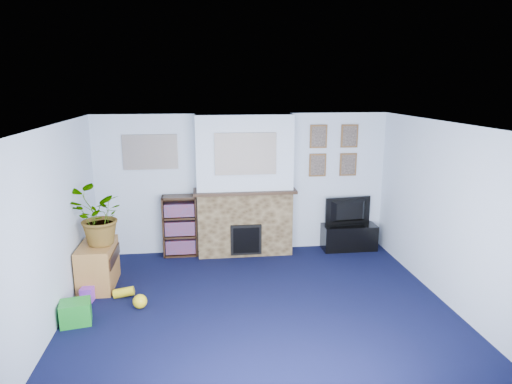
{
  "coord_description": "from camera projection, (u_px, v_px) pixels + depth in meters",
  "views": [
    {
      "loc": [
        -0.72,
        -5.42,
        2.88
      ],
      "look_at": [
        0.07,
        1.03,
        1.33
      ],
      "focal_mm": 32.0,
      "sensor_mm": 36.0,
      "label": 1
    }
  ],
  "objects": [
    {
      "name": "wall_right",
      "position": [
        448.0,
        215.0,
        6.0
      ],
      "size": [
        0.04,
        4.5,
        2.4
      ],
      "primitive_type": "cube",
      "color": "silver",
      "rests_on": "ground"
    },
    {
      "name": "wall_left",
      "position": [
        52.0,
        229.0,
        5.41
      ],
      "size": [
        0.04,
        4.5,
        2.4
      ],
      "primitive_type": "cube",
      "color": "silver",
      "rests_on": "ground"
    },
    {
      "name": "wall_back",
      "position": [
        243.0,
        184.0,
        7.88
      ],
      "size": [
        5.0,
        0.04,
        2.4
      ],
      "primitive_type": "cube",
      "color": "silver",
      "rests_on": "ground"
    },
    {
      "name": "toy_tube",
      "position": [
        124.0,
        292.0,
        6.3
      ],
      "size": [
        0.29,
        0.13,
        0.17
      ],
      "primitive_type": "cylinder",
      "rotation": [
        0.0,
        1.43,
        0.0
      ],
      "color": "yellow",
      "rests_on": "ground"
    },
    {
      "name": "collage_left",
      "position": [
        150.0,
        152.0,
        7.55
      ],
      "size": [
        0.9,
        0.03,
        0.58
      ],
      "primitive_type": "cube",
      "color": "gray",
      "rests_on": "wall_back"
    },
    {
      "name": "potted_plant",
      "position": [
        97.0,
        217.0,
        6.38
      ],
      "size": [
        0.98,
        0.94,
        0.84
      ],
      "primitive_type": "imported",
      "rotation": [
        0.0,
        0.0,
        3.67
      ],
      "color": "#26661E",
      "rests_on": "sideboard"
    },
    {
      "name": "television",
      "position": [
        350.0,
        212.0,
        8.03
      ],
      "size": [
        0.85,
        0.2,
        0.48
      ],
      "primitive_type": "imported",
      "rotation": [
        0.0,
        0.0,
        3.25
      ],
      "color": "black",
      "rests_on": "tv_stand"
    },
    {
      "name": "floor",
      "position": [
        260.0,
        309.0,
        5.99
      ],
      "size": [
        5.0,
        4.5,
        0.01
      ],
      "primitive_type": "cube",
      "color": "black",
      "rests_on": "ground"
    },
    {
      "name": "portrait_tr",
      "position": [
        349.0,
        136.0,
        7.9
      ],
      "size": [
        0.3,
        0.03,
        0.4
      ],
      "primitive_type": "cube",
      "color": "brown",
      "rests_on": "wall_back"
    },
    {
      "name": "sideboard",
      "position": [
        98.0,
        263.0,
        6.59
      ],
      "size": [
        0.46,
        0.83,
        0.65
      ],
      "primitive_type": "cube",
      "color": "#A46E34",
      "rests_on": "ground"
    },
    {
      "name": "portrait_bl",
      "position": [
        318.0,
        165.0,
        7.95
      ],
      "size": [
        0.3,
        0.03,
        0.4
      ],
      "primitive_type": "cube",
      "color": "brown",
      "rests_on": "wall_back"
    },
    {
      "name": "collage_main",
      "position": [
        246.0,
        154.0,
        7.35
      ],
      "size": [
        1.0,
        0.03,
        0.68
      ],
      "primitive_type": "cube",
      "color": "gray",
      "rests_on": "chimney_breast"
    },
    {
      "name": "ceiling",
      "position": [
        261.0,
        125.0,
        5.43
      ],
      "size": [
        5.0,
        4.5,
        0.01
      ],
      "primitive_type": "cube",
      "color": "white",
      "rests_on": "wall_back"
    },
    {
      "name": "toy_block",
      "position": [
        87.0,
        293.0,
        6.18
      ],
      "size": [
        0.18,
        0.18,
        0.2
      ],
      "primitive_type": "cube",
      "rotation": [
        0.0,
        0.0,
        -0.1
      ],
      "color": "purple",
      "rests_on": "ground"
    },
    {
      "name": "mantel_can",
      "position": [
        290.0,
        185.0,
        7.73
      ],
      "size": [
        0.06,
        0.06,
        0.11
      ],
      "primitive_type": "cylinder",
      "color": "purple",
      "rests_on": "chimney_breast"
    },
    {
      "name": "portrait_br",
      "position": [
        348.0,
        164.0,
        8.01
      ],
      "size": [
        0.3,
        0.03,
        0.4
      ],
      "primitive_type": "cube",
      "color": "brown",
      "rests_on": "wall_back"
    },
    {
      "name": "wall_front",
      "position": [
        298.0,
        306.0,
        3.54
      ],
      "size": [
        5.0,
        0.04,
        2.4
      ],
      "primitive_type": "cube",
      "color": "silver",
      "rests_on": "ground"
    },
    {
      "name": "toy_ball",
      "position": [
        140.0,
        302.0,
        5.99
      ],
      "size": [
        0.19,
        0.19,
        0.19
      ],
      "primitive_type": "sphere",
      "color": "yellow",
      "rests_on": "ground"
    },
    {
      "name": "bookshelf",
      "position": [
        180.0,
        227.0,
        7.77
      ],
      "size": [
        0.58,
        0.28,
        1.05
      ],
      "color": "black",
      "rests_on": "ground"
    },
    {
      "name": "mantel_teddy",
      "position": [
        208.0,
        187.0,
        7.56
      ],
      "size": [
        0.14,
        0.14,
        0.14
      ],
      "primitive_type": "sphere",
      "color": "gray",
      "rests_on": "chimney_breast"
    },
    {
      "name": "chimney_breast",
      "position": [
        245.0,
        187.0,
        7.69
      ],
      "size": [
        1.72,
        0.5,
        2.4
      ],
      "color": "brown",
      "rests_on": "ground"
    },
    {
      "name": "green_crate",
      "position": [
        76.0,
        313.0,
        5.59
      ],
      "size": [
        0.41,
        0.35,
        0.29
      ],
      "primitive_type": "cube",
      "rotation": [
        0.0,
        0.0,
        0.19
      ],
      "color": "#198C26",
      "rests_on": "ground"
    },
    {
      "name": "mantel_candle",
      "position": [
        259.0,
        185.0,
        7.66
      ],
      "size": [
        0.05,
        0.05,
        0.16
      ],
      "primitive_type": "cylinder",
      "color": "#B2BFC6",
      "rests_on": "chimney_breast"
    },
    {
      "name": "mantel_clock",
      "position": [
        242.0,
        186.0,
        7.63
      ],
      "size": [
        0.1,
        0.06,
        0.13
      ],
      "primitive_type": "cube",
      "color": "gold",
      "rests_on": "chimney_breast"
    },
    {
      "name": "tv_stand",
      "position": [
        349.0,
        237.0,
        8.11
      ],
      "size": [
        0.95,
        0.4,
        0.45
      ],
      "primitive_type": "cube",
      "color": "black",
      "rests_on": "ground"
    },
    {
      "name": "portrait_tl",
      "position": [
        318.0,
        136.0,
        7.83
      ],
      "size": [
        0.3,
        0.03,
        0.4
      ],
      "primitive_type": "cube",
      "color": "brown",
      "rests_on": "wall_back"
    }
  ]
}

